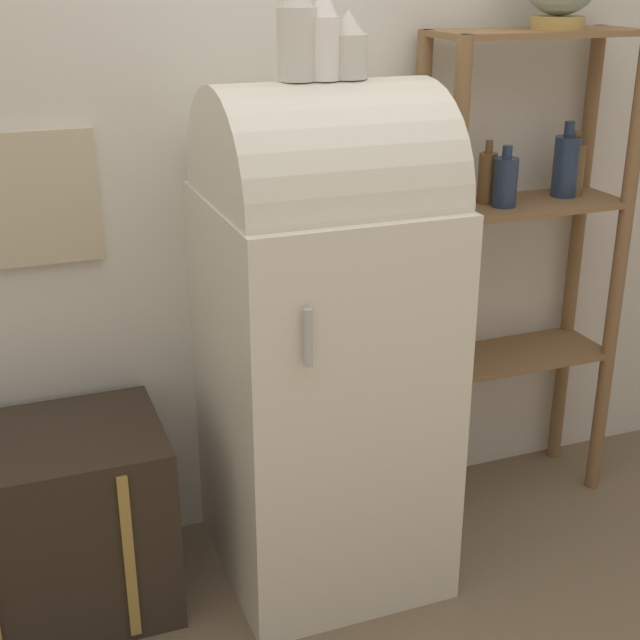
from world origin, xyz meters
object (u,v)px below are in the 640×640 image
Objects in this scene: refrigerator at (322,334)px; suitcase_trunk at (52,525)px; vase_right at (348,47)px; vase_center at (325,35)px; vase_left at (296,28)px.

suitcase_trunk is (-0.83, 0.06, -0.51)m from refrigerator.
vase_right reaches higher than suitcase_trunk.
suitcase_trunk is 2.71× the size of vase_center.
refrigerator is at bearing -3.96° from vase_left.
vase_left is 1.61× the size of vase_right.
suitcase_trunk is at bearing 175.23° from vase_center.
refrigerator is 0.82m from vase_right.
refrigerator is 2.28× the size of suitcase_trunk.
vase_right is at bearing -3.50° from suitcase_trunk.
refrigerator reaches higher than suitcase_trunk.
refrigerator is 0.87m from vase_left.
vase_center reaches higher than suitcase_trunk.
vase_center is at bearing -68.93° from refrigerator.
vase_left reaches higher than vase_center.
vase_right is (0.91, -0.06, 1.33)m from suitcase_trunk.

